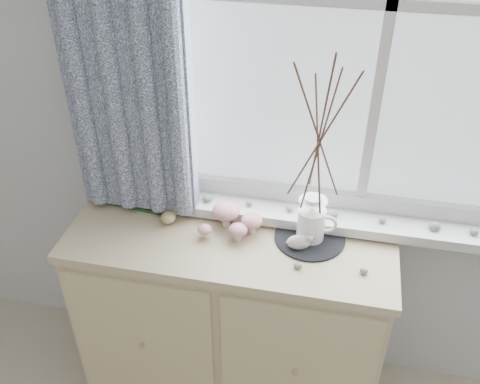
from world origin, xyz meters
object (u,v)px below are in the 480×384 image
at_px(sideboard, 230,319).
at_px(toadstool_cluster, 233,219).
at_px(botanical_book, 128,184).
at_px(twig_pitcher, 320,134).

relative_size(sideboard, toadstool_cluster, 5.28).
bearing_deg(toadstool_cluster, botanical_book, 171.50).
height_order(toadstool_cluster, twig_pitcher, twig_pitcher).
height_order(botanical_book, toadstool_cluster, botanical_book).
relative_size(botanical_book, toadstool_cluster, 1.35).
height_order(sideboard, botanical_book, botanical_book).
bearing_deg(botanical_book, toadstool_cluster, -2.36).
distance_m(botanical_book, twig_pitcher, 0.78).
xyz_separation_m(sideboard, toadstool_cluster, (0.00, 0.05, 0.48)).
distance_m(toadstool_cluster, twig_pitcher, 0.47).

